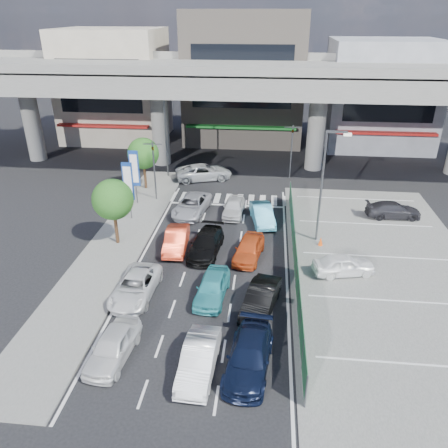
# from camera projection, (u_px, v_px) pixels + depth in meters

# --- Properties ---
(ground) EXTENTS (120.00, 120.00, 0.00)m
(ground) POSITION_uv_depth(u_px,v_px,m) (208.00, 281.00, 26.71)
(ground) COLOR black
(ground) RESTS_ON ground
(parking_lot) EXTENTS (12.00, 28.00, 0.06)m
(parking_lot) POSITION_uv_depth(u_px,v_px,m) (385.00, 273.00, 27.45)
(parking_lot) COLOR #595956
(parking_lot) RESTS_ON ground
(sidewalk_left) EXTENTS (4.00, 30.00, 0.12)m
(sidewalk_left) POSITION_uv_depth(u_px,v_px,m) (118.00, 243.00, 30.91)
(sidewalk_left) COLOR #595956
(sidewalk_left) RESTS_ON ground
(fence_run) EXTENTS (0.16, 22.00, 1.80)m
(fence_run) POSITION_uv_depth(u_px,v_px,m) (296.00, 264.00, 26.71)
(fence_run) COLOR #1D5430
(fence_run) RESTS_ON ground
(expressway) EXTENTS (64.00, 14.00, 10.75)m
(expressway) POSITION_uv_depth(u_px,v_px,m) (238.00, 80.00, 42.48)
(expressway) COLOR #63635E
(expressway) RESTS_ON ground
(building_west) EXTENTS (12.00, 10.90, 13.00)m
(building_west) POSITION_uv_depth(u_px,v_px,m) (115.00, 86.00, 53.88)
(building_west) COLOR #9F9580
(building_west) RESTS_ON ground
(building_center) EXTENTS (14.00, 10.90, 15.00)m
(building_center) POSITION_uv_depth(u_px,v_px,m) (244.00, 78.00, 52.83)
(building_center) COLOR gray
(building_center) RESTS_ON ground
(building_east) EXTENTS (12.00, 10.90, 12.00)m
(building_east) POSITION_uv_depth(u_px,v_px,m) (380.00, 95.00, 51.09)
(building_east) COLOR gray
(building_east) RESTS_ON ground
(traffic_light_left) EXTENTS (1.60, 1.24, 5.20)m
(traffic_light_left) POSITION_uv_depth(u_px,v_px,m) (153.00, 157.00, 36.27)
(traffic_light_left) COLOR #595B60
(traffic_light_left) RESTS_ON ground
(traffic_light_right) EXTENTS (1.60, 1.24, 5.20)m
(traffic_light_right) POSITION_uv_depth(u_px,v_px,m) (292.00, 138.00, 41.41)
(traffic_light_right) COLOR #595B60
(traffic_light_right) RESTS_ON ground
(street_lamp_right) EXTENTS (1.65, 0.22, 8.00)m
(street_lamp_right) POSITION_uv_depth(u_px,v_px,m) (325.00, 178.00, 29.28)
(street_lamp_right) COLOR #595B60
(street_lamp_right) RESTS_ON ground
(street_lamp_left) EXTENTS (1.65, 0.22, 8.00)m
(street_lamp_left) POSITION_uv_depth(u_px,v_px,m) (167.00, 129.00, 41.26)
(street_lamp_left) COLOR #595B60
(street_lamp_left) RESTS_ON ground
(signboard_near) EXTENTS (0.80, 0.14, 4.70)m
(signboard_near) POSITION_uv_depth(u_px,v_px,m) (128.00, 183.00, 33.17)
(signboard_near) COLOR #595B60
(signboard_near) RESTS_ON ground
(signboard_far) EXTENTS (0.80, 0.14, 4.70)m
(signboard_far) POSITION_uv_depth(u_px,v_px,m) (134.00, 170.00, 35.88)
(signboard_far) COLOR #595B60
(signboard_far) RESTS_ON ground
(tree_near) EXTENTS (2.80, 2.80, 4.80)m
(tree_near) POSITION_uv_depth(u_px,v_px,m) (113.00, 200.00, 29.44)
(tree_near) COLOR #382314
(tree_near) RESTS_ON ground
(tree_far) EXTENTS (2.80, 2.80, 4.80)m
(tree_far) POSITION_uv_depth(u_px,v_px,m) (143.00, 154.00, 38.89)
(tree_far) COLOR #382314
(tree_far) RESTS_ON ground
(van_white_back_left) EXTENTS (2.02, 4.19, 1.38)m
(van_white_back_left) POSITION_uv_depth(u_px,v_px,m) (113.00, 346.00, 20.53)
(van_white_back_left) COLOR silver
(van_white_back_left) RESTS_ON ground
(hatch_white_back_mid) EXTENTS (1.62, 4.24, 1.38)m
(hatch_white_back_mid) POSITION_uv_depth(u_px,v_px,m) (199.00, 359.00, 19.74)
(hatch_white_back_mid) COLOR white
(hatch_white_back_mid) RESTS_ON ground
(minivan_navy_back) EXTENTS (2.44, 4.94, 1.38)m
(minivan_navy_back) POSITION_uv_depth(u_px,v_px,m) (249.00, 356.00, 19.92)
(minivan_navy_back) COLOR black
(minivan_navy_back) RESTS_ON ground
(sedan_white_mid_left) EXTENTS (2.32, 4.73, 1.29)m
(sedan_white_mid_left) POSITION_uv_depth(u_px,v_px,m) (135.00, 286.00, 25.03)
(sedan_white_mid_left) COLOR white
(sedan_white_mid_left) RESTS_ON ground
(taxi_teal_mid) EXTENTS (1.97, 4.17, 1.38)m
(taxi_teal_mid) POSITION_uv_depth(u_px,v_px,m) (212.00, 287.00, 24.89)
(taxi_teal_mid) COLOR teal
(taxi_teal_mid) RESTS_ON ground
(hatch_black_mid_right) EXTENTS (2.36, 4.41, 1.38)m
(hatch_black_mid_right) POSITION_uv_depth(u_px,v_px,m) (261.00, 299.00, 23.88)
(hatch_black_mid_right) COLOR black
(hatch_black_mid_right) RESTS_ON ground
(taxi_orange_left) EXTENTS (1.72, 4.22, 1.36)m
(taxi_orange_left) POSITION_uv_depth(u_px,v_px,m) (176.00, 240.00, 30.03)
(taxi_orange_left) COLOR #F54425
(taxi_orange_left) RESTS_ON ground
(sedan_black_mid) EXTENTS (2.31, 4.83, 1.36)m
(sedan_black_mid) POSITION_uv_depth(u_px,v_px,m) (206.00, 244.00, 29.50)
(sedan_black_mid) COLOR black
(sedan_black_mid) RESTS_ON ground
(taxi_orange_right) EXTENTS (2.27, 4.26, 1.38)m
(taxi_orange_right) POSITION_uv_depth(u_px,v_px,m) (249.00, 249.00, 28.91)
(taxi_orange_right) COLOR #D64F1D
(taxi_orange_right) RESTS_ON ground
(wagon_silver_front_left) EXTENTS (2.94, 5.23, 1.38)m
(wagon_silver_front_left) POSITION_uv_depth(u_px,v_px,m) (192.00, 205.00, 35.30)
(wagon_silver_front_left) COLOR #A2A2A9
(wagon_silver_front_left) RESTS_ON ground
(sedan_white_front_mid) EXTENTS (1.74, 3.98, 1.33)m
(sedan_white_front_mid) POSITION_uv_depth(u_px,v_px,m) (234.00, 207.00, 35.07)
(sedan_white_front_mid) COLOR silver
(sedan_white_front_mid) RESTS_ON ground
(kei_truck_front_right) EXTENTS (2.26, 4.39, 1.38)m
(kei_truck_front_right) POSITION_uv_depth(u_px,v_px,m) (262.00, 214.00, 33.76)
(kei_truck_front_right) COLOR #4CADD0
(kei_truck_front_right) RESTS_ON ground
(crossing_wagon_silver) EXTENTS (5.91, 4.08, 1.50)m
(crossing_wagon_silver) POSITION_uv_depth(u_px,v_px,m) (204.00, 172.00, 42.33)
(crossing_wagon_silver) COLOR silver
(crossing_wagon_silver) RESTS_ON ground
(parked_sedan_white) EXTENTS (4.09, 2.35, 1.31)m
(parked_sedan_white) POSITION_uv_depth(u_px,v_px,m) (344.00, 265.00, 27.04)
(parked_sedan_white) COLOR white
(parked_sedan_white) RESTS_ON parking_lot
(parked_sedan_dgrey) EXTENTS (4.34, 1.95, 1.24)m
(parked_sedan_dgrey) POSITION_uv_depth(u_px,v_px,m) (393.00, 210.00, 34.51)
(parked_sedan_dgrey) COLOR #2B2A2F
(parked_sedan_dgrey) RESTS_ON parking_lot
(traffic_cone) EXTENTS (0.36, 0.36, 0.63)m
(traffic_cone) POSITION_uv_depth(u_px,v_px,m) (321.00, 241.00, 30.48)
(traffic_cone) COLOR #EA4C0D
(traffic_cone) RESTS_ON parking_lot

